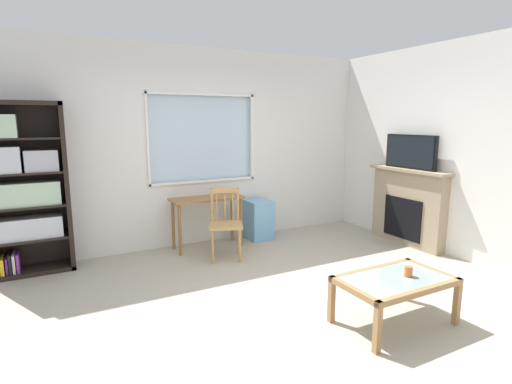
{
  "coord_description": "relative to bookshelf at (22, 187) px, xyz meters",
  "views": [
    {
      "loc": [
        -1.94,
        -3.14,
        1.77
      ],
      "look_at": [
        0.03,
        0.55,
        1.02
      ],
      "focal_mm": 27.98,
      "sensor_mm": 36.0,
      "label": 1
    }
  ],
  "objects": [
    {
      "name": "coffee_table",
      "position": [
        2.85,
        -2.88,
        -0.65
      ],
      "size": [
        0.99,
        0.6,
        0.43
      ],
      "color": "#8C9E99",
      "rests_on": "ground"
    },
    {
      "name": "wall_back_with_window",
      "position": [
        2.18,
        0.24,
        0.35
      ],
      "size": [
        5.4,
        0.15,
        2.77
      ],
      "color": "silver",
      "rests_on": "ground"
    },
    {
      "name": "wall_right",
      "position": [
        4.94,
        -2.06,
        0.37
      ],
      "size": [
        0.12,
        4.8,
        2.77
      ],
      "primitive_type": "cube",
      "color": "silver",
      "rests_on": "ground"
    },
    {
      "name": "fireplace",
      "position": [
        4.79,
        -1.3,
        -0.47
      ],
      "size": [
        0.26,
        1.28,
        1.1
      ],
      "color": "tan",
      "rests_on": "ground"
    },
    {
      "name": "plastic_drawer_unit",
      "position": [
        3.03,
        -0.06,
        -0.72
      ],
      "size": [
        0.35,
        0.4,
        0.59
      ],
      "primitive_type": "cube",
      "color": "#72ADDB",
      "rests_on": "ground"
    },
    {
      "name": "tv",
      "position": [
        4.77,
        -1.3,
        0.32
      ],
      "size": [
        0.06,
        0.84,
        0.47
      ],
      "color": "black",
      "rests_on": "fireplace"
    },
    {
      "name": "bookshelf",
      "position": [
        0.0,
        0.0,
        0.0
      ],
      "size": [
        0.9,
        0.38,
        1.98
      ],
      "color": "black",
      "rests_on": "ground"
    },
    {
      "name": "sippy_cup",
      "position": [
        2.97,
        -2.91,
        -0.55
      ],
      "size": [
        0.07,
        0.07,
        0.09
      ],
      "primitive_type": "cylinder",
      "color": "orange",
      "rests_on": "coffee_table"
    },
    {
      "name": "ground",
      "position": [
        2.19,
        -2.06,
        -1.03
      ],
      "size": [
        6.4,
        5.6,
        0.02
      ],
      "primitive_type": "cube",
      "color": "#B2A893"
    },
    {
      "name": "wooden_chair",
      "position": [
        2.24,
        -0.63,
        -0.56
      ],
      "size": [
        0.54,
        0.53,
        0.9
      ],
      "color": "tan",
      "rests_on": "ground"
    },
    {
      "name": "desk_under_window",
      "position": [
        2.19,
        -0.11,
        -0.42
      ],
      "size": [
        0.99,
        0.4,
        0.72
      ],
      "color": "olive",
      "rests_on": "ground"
    }
  ]
}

